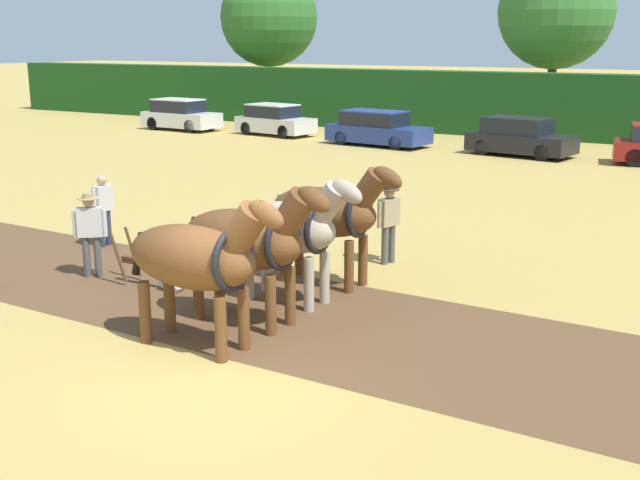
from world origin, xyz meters
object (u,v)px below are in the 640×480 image
(draft_horse_trail_left, at_px, (291,228))
(farmer_onlooker_right, at_px, (103,206))
(parked_car_center_left, at_px, (377,129))
(parked_car_center, at_px, (520,138))
(farmer_beside_team, at_px, (389,218))
(draft_horse_lead_right, at_px, (248,240))
(draft_horse_trail_right, at_px, (328,212))
(tree_left, at_px, (556,11))
(farmer_at_plow, at_px, (90,228))
(parked_car_far_left, at_px, (180,115))
(plow, at_px, (154,271))
(tree_far_left, at_px, (269,18))
(draft_horse_lead_left, at_px, (197,258))
(parked_car_left, at_px, (275,120))

(draft_horse_trail_left, bearing_deg, farmer_onlooker_right, 168.84)
(parked_car_center_left, bearing_deg, parked_car_center, 6.96)
(farmer_beside_team, xyz_separation_m, parked_car_center_left, (-8.37, 17.02, -0.24))
(draft_horse_lead_right, distance_m, draft_horse_trail_right, 2.53)
(tree_left, distance_m, farmer_at_plow, 30.89)
(tree_left, xyz_separation_m, draft_horse_lead_right, (2.84, -31.16, -4.43))
(draft_horse_trail_right, xyz_separation_m, farmer_onlooker_right, (-5.78, 0.06, -0.47))
(tree_left, height_order, draft_horse_lead_right, tree_left)
(farmer_onlooker_right, relative_size, parked_car_center, 0.37)
(parked_car_far_left, bearing_deg, farmer_beside_team, -38.35)
(parked_car_far_left, xyz_separation_m, parked_car_center_left, (11.35, -0.59, -0.03))
(tree_left, bearing_deg, plow, -89.64)
(tree_far_left, xyz_separation_m, farmer_beside_team, (19.81, -26.17, -4.76))
(draft_horse_lead_left, bearing_deg, parked_car_center, 95.75)
(draft_horse_trail_right, xyz_separation_m, parked_car_center_left, (-7.97, 18.89, -0.67))
(parked_car_left, bearing_deg, draft_horse_lead_right, -49.32)
(tree_far_left, bearing_deg, tree_left, 2.03)
(draft_horse_trail_left, relative_size, parked_car_center, 0.61)
(tree_far_left, distance_m, draft_horse_trail_left, 35.40)
(draft_horse_lead_left, bearing_deg, draft_horse_trail_right, 90.02)
(draft_horse_trail_right, relative_size, parked_car_center, 0.66)
(parked_car_center, bearing_deg, draft_horse_lead_right, -76.05)
(draft_horse_lead_left, xyz_separation_m, farmer_beside_team, (0.51, 5.67, -0.45))
(draft_horse_trail_left, bearing_deg, tree_far_left, 125.34)
(tree_far_left, bearing_deg, draft_horse_trail_left, -56.53)
(farmer_beside_team, relative_size, farmer_onlooker_right, 1.03)
(draft_horse_lead_left, height_order, parked_car_center, draft_horse_lead_left)
(draft_horse_lead_right, xyz_separation_m, parked_car_center_left, (-7.89, 21.42, -0.69))
(plow, xyz_separation_m, parked_car_center, (1.07, 20.67, 0.41))
(parked_car_left, distance_m, parked_car_center_left, 6.03)
(tree_left, xyz_separation_m, parked_car_center_left, (-5.05, -9.73, -5.13))
(tree_far_left, relative_size, parked_car_far_left, 2.07)
(parked_car_left, bearing_deg, draft_horse_trail_left, -47.74)
(parked_car_center_left, relative_size, parked_car_center, 1.07)
(tree_left, relative_size, draft_horse_trail_right, 3.03)
(tree_left, height_order, parked_car_center, tree_left)
(draft_horse_trail_right, bearing_deg, tree_left, 97.70)
(draft_horse_trail_left, distance_m, draft_horse_trail_right, 1.27)
(farmer_at_plow, distance_m, farmer_onlooker_right, 2.43)
(farmer_onlooker_right, relative_size, parked_car_left, 0.40)
(draft_horse_lead_left, relative_size, farmer_at_plow, 1.76)
(draft_horse_lead_left, distance_m, plow, 3.46)
(tree_left, xyz_separation_m, farmer_onlooker_right, (-2.86, -28.56, -4.92))
(tree_left, xyz_separation_m, draft_horse_trail_left, (2.88, -29.89, -4.50))
(draft_horse_lead_right, height_order, parked_car_center_left, draft_horse_lead_right)
(parked_car_left, bearing_deg, draft_horse_trail_right, -46.02)
(draft_horse_lead_right, relative_size, draft_horse_trail_right, 1.02)
(tree_far_left, relative_size, draft_horse_trail_left, 3.25)
(farmer_at_plow, xyz_separation_m, parked_car_center_left, (-3.70, 20.74, -0.25))
(parked_car_center_left, bearing_deg, draft_horse_lead_right, -62.52)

